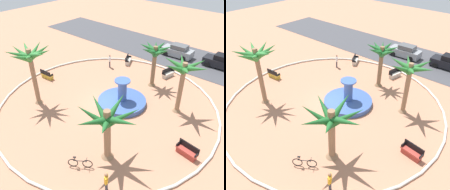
{
  "view_description": "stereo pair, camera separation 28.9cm",
  "coord_description": "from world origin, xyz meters",
  "views": [
    {
      "loc": [
        12.27,
        -13.41,
        13.06
      ],
      "look_at": [
        0.29,
        0.28,
        1.0
      ],
      "focal_mm": 37.79,
      "sensor_mm": 36.0,
      "label": 1
    },
    {
      "loc": [
        12.49,
        -13.22,
        13.06
      ],
      "look_at": [
        0.29,
        0.28,
        1.0
      ],
      "focal_mm": 37.79,
      "sensor_mm": 36.0,
      "label": 2
    }
  ],
  "objects": [
    {
      "name": "ground_plane",
      "position": [
        0.0,
        0.0,
        0.0
      ],
      "size": [
        80.0,
        80.0,
        0.0
      ],
      "primitive_type": "plane",
      "color": "tan"
    },
    {
      "name": "plaza_curb",
      "position": [
        0.0,
        0.0,
        0.1
      ],
      "size": [
        20.15,
        20.15,
        0.2
      ],
      "primitive_type": "torus",
      "color": "silver",
      "rests_on": "ground"
    },
    {
      "name": "street_asphalt",
      "position": [
        0.0,
        14.48,
        0.01
      ],
      "size": [
        48.0,
        8.0,
        0.03
      ],
      "primitive_type": "cube",
      "color": "#424247",
      "rests_on": "ground"
    },
    {
      "name": "fountain",
      "position": [
        0.97,
        0.93,
        0.35
      ],
      "size": [
        4.53,
        4.53,
        2.56
      ],
      "color": "#38569E",
      "rests_on": "ground"
    },
    {
      "name": "palm_tree_near_fountain",
      "position": [
        -5.1,
        -4.13,
        4.52
      ],
      "size": [
        3.99,
        3.87,
        5.7
      ],
      "color": "#8E6B4C",
      "rests_on": "ground"
    },
    {
      "name": "palm_tree_by_curb",
      "position": [
        5.44,
        3.28,
        3.87
      ],
      "size": [
        3.8,
        3.43,
        5.1
      ],
      "color": "#8E6B4C",
      "rests_on": "ground"
    },
    {
      "name": "palm_tree_mid_plaza",
      "position": [
        1.22,
        5.67,
        3.57
      ],
      "size": [
        3.33,
        3.34,
        4.65
      ],
      "color": "brown",
      "rests_on": "ground"
    },
    {
      "name": "palm_tree_far_side",
      "position": [
        4.35,
        -4.84,
        3.2
      ],
      "size": [
        4.5,
        4.61,
        4.4
      ],
      "color": "#8E6B4C",
      "rests_on": "ground"
    },
    {
      "name": "bench_east",
      "position": [
        -8.44,
        -0.79,
        0.35
      ],
      "size": [
        1.64,
        0.64,
        1.0
      ],
      "color": "gold",
      "rests_on": "ground"
    },
    {
      "name": "bench_west",
      "position": [
        1.57,
        8.41,
        0.35
      ],
      "size": [
        0.79,
        1.67,
        1.0
      ],
      "color": "beige",
      "rests_on": "ground"
    },
    {
      "name": "bench_north",
      "position": [
        -3.96,
        8.2,
        0.35
      ],
      "size": [
        1.14,
        1.66,
        1.0
      ],
      "color": "beige",
      "rests_on": "ground"
    },
    {
      "name": "bench_southeast",
      "position": [
        8.53,
        -0.98,
        0.35
      ],
      "size": [
        1.65,
        0.68,
        1.0
      ],
      "color": "#B73D33",
      "rests_on": "ground"
    },
    {
      "name": "bicycle_red_frame",
      "position": [
        3.56,
        -6.74,
        0.38
      ],
      "size": [
        1.43,
        1.05,
        0.94
      ],
      "color": "black",
      "rests_on": "ground"
    },
    {
      "name": "person_cyclist_helmet",
      "position": [
        6.14,
        -6.92,
        0.93
      ],
      "size": [
        0.35,
        0.46,
        1.66
      ],
      "color": "#33333D",
      "rests_on": "ground"
    },
    {
      "name": "person_cyclist_photo",
      "position": [
        -4.94,
        5.83,
        0.92
      ],
      "size": [
        0.43,
        0.37,
        1.65
      ],
      "color": "#33333D",
      "rests_on": "ground"
    },
    {
      "name": "parked_car_leftmost",
      "position": [
        -0.32,
        14.15,
        0.78
      ],
      "size": [
        4.06,
        2.03,
        1.67
      ],
      "color": "gray",
      "rests_on": "ground"
    },
    {
      "name": "parked_car_second",
      "position": [
        5.2,
        14.59,
        0.78
      ],
      "size": [
        4.03,
        1.98,
        1.67
      ],
      "color": "black",
      "rests_on": "ground"
    }
  ]
}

